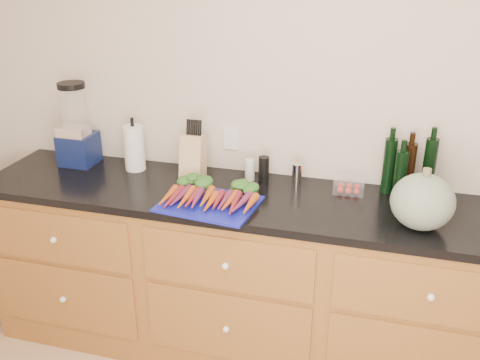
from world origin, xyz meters
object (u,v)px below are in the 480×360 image
(cutting_board, at_px, (209,204))
(knife_block, at_px, (193,157))
(carrots, at_px, (211,195))
(paper_towel, at_px, (134,148))
(blender_appliance, at_px, (76,129))
(tomato_box, at_px, (349,185))
(squash, at_px, (423,202))

(cutting_board, relative_size, knife_block, 1.93)
(carrots, height_order, paper_towel, paper_towel)
(blender_appliance, bearing_deg, tomato_box, 0.48)
(cutting_board, relative_size, paper_towel, 1.79)
(carrots, relative_size, tomato_box, 3.00)
(carrots, height_order, knife_block, knife_block)
(paper_towel, relative_size, tomato_box, 1.67)
(knife_block, bearing_deg, paper_towel, 176.72)
(carrots, xyz_separation_m, knife_block, (-0.18, 0.27, 0.08))
(cutting_board, distance_m, paper_towel, 0.63)
(cutting_board, height_order, tomato_box, tomato_box)
(cutting_board, distance_m, carrots, 0.05)
(cutting_board, relative_size, tomato_box, 3.00)
(blender_appliance, bearing_deg, cutting_board, -19.91)
(tomato_box, bearing_deg, blender_appliance, -179.52)
(squash, relative_size, tomato_box, 1.83)
(blender_appliance, height_order, paper_towel, blender_appliance)
(blender_appliance, bearing_deg, paper_towel, 0.42)
(cutting_board, xyz_separation_m, blender_appliance, (-0.88, 0.32, 0.20))
(squash, height_order, knife_block, squash)
(paper_towel, relative_size, knife_block, 1.07)
(carrots, height_order, blender_appliance, blender_appliance)
(paper_towel, distance_m, knife_block, 0.35)
(cutting_board, height_order, carrots, carrots)
(squash, xyz_separation_m, knife_block, (-1.14, 0.26, -0.01))
(tomato_box, bearing_deg, cutting_board, -152.23)
(carrots, height_order, squash, squash)
(squash, bearing_deg, knife_block, 167.07)
(squash, bearing_deg, cutting_board, -177.69)
(carrots, distance_m, paper_towel, 0.61)
(cutting_board, bearing_deg, carrots, 90.00)
(squash, relative_size, blender_appliance, 0.59)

